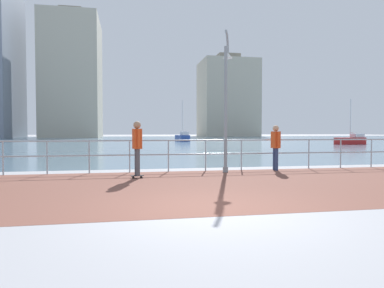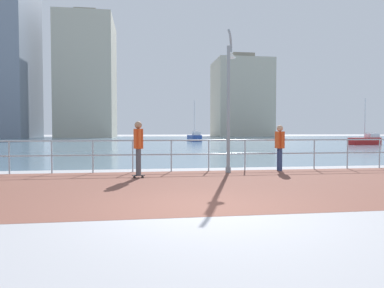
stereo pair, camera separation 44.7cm
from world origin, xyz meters
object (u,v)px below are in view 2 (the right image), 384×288
object	(u,v)px
lamppost	(229,94)
bystander	(280,144)
sailboat_gray	(195,137)
sailboat_yellow	(366,140)
skateboarder	(138,144)

from	to	relation	value
lamppost	bystander	distance (m)	2.68
sailboat_gray	bystander	bearing A→B (deg)	-93.86
sailboat_gray	sailboat_yellow	size ratio (longest dim) A/B	1.18
bystander	sailboat_yellow	world-z (taller)	sailboat_yellow
bystander	sailboat_gray	distance (m)	38.28
skateboarder	sailboat_gray	bearing A→B (deg)	78.83
sailboat_yellow	skateboarder	bearing A→B (deg)	-135.58
skateboarder	sailboat_yellow	size ratio (longest dim) A/B	0.35
bystander	sailboat_gray	bearing A→B (deg)	86.14
sailboat_gray	sailboat_yellow	xyz separation A→B (m)	(16.79, -15.38, -0.09)
lamppost	sailboat_yellow	xyz separation A→B (m)	(21.34, 22.90, -2.33)
bystander	sailboat_gray	xyz separation A→B (m)	(2.58, 38.19, -0.43)
skateboarder	sailboat_gray	size ratio (longest dim) A/B	0.30
bystander	sailboat_yellow	bearing A→B (deg)	49.66
lamppost	sailboat_yellow	size ratio (longest dim) A/B	1.00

